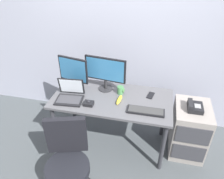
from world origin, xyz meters
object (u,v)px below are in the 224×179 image
monitor_main (105,71)px  monitor_side (73,72)px  file_cabinet (189,130)px  cell_phone (151,95)px  desk_phone (195,107)px  keyboard (146,111)px  trackball_mouse (89,103)px  banana (119,100)px  laptop (70,95)px  coffee_mug (121,90)px  office_chair (68,166)px

monitor_main → monitor_side: (-0.39, -0.07, -0.02)m
file_cabinet → cell_phone: 0.67m
file_cabinet → desk_phone: bearing=-116.8°
file_cabinet → cell_phone: cell_phone is taller
monitor_main → keyboard: (0.55, -0.35, -0.24)m
monitor_side → cell_phone: bearing=2.9°
cell_phone → trackball_mouse: bearing=-141.1°
file_cabinet → banana: bearing=-170.9°
keyboard → banana: (-0.32, 0.13, 0.01)m
keyboard → laptop: bearing=176.8°
desk_phone → monitor_main: (-1.09, 0.10, 0.28)m
monitor_main → cell_phone: (0.58, -0.02, -0.25)m
monitor_main → banana: size_ratio=2.73×
keyboard → monitor_side: bearing=163.5°
keyboard → coffee_mug: bearing=139.3°
coffee_mug → cell_phone: bearing=5.2°
office_chair → desk_phone: bearing=35.6°
file_cabinet → banana: banana is taller
desk_phone → laptop: bearing=-172.0°
file_cabinet → monitor_side: size_ratio=1.58×
keyboard → cell_phone: bearing=84.8°
monitor_main → keyboard: size_ratio=1.26×
desk_phone → keyboard: (-0.54, -0.25, 0.04)m
trackball_mouse → coffee_mug: (0.31, 0.31, 0.03)m
keyboard → banana: 0.35m
file_cabinet → trackball_mouse: 1.31m
office_chair → keyboard: bearing=42.4°
keyboard → office_chair: bearing=-137.6°
file_cabinet → monitor_side: 1.62m
banana → file_cabinet: bearing=9.1°
office_chair → trackball_mouse: (0.04, 0.61, 0.35)m
coffee_mug → trackball_mouse: bearing=-135.1°
monitor_main → monitor_side: bearing=-169.2°
monitor_main → banana: 0.39m
laptop → trackball_mouse: bearing=-15.3°
monitor_main → keyboard: bearing=-32.7°
banana → monitor_side: bearing=166.6°
monitor_main → monitor_side: 0.39m
file_cabinet → desk_phone: (-0.01, -0.02, 0.38)m
desk_phone → laptop: laptop is taller
monitor_side → trackball_mouse: bearing=-46.4°
laptop → trackball_mouse: 0.26m
file_cabinet → trackball_mouse: bearing=-166.5°
office_chair → laptop: bearing=107.7°
cell_phone → banana: bearing=-139.1°
file_cabinet → trackball_mouse: (-1.20, -0.29, 0.43)m
file_cabinet → banana: 0.98m
desk_phone → cell_phone: 0.52m
desk_phone → keyboard: 0.60m
monitor_main → monitor_side: monitor_main is taller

